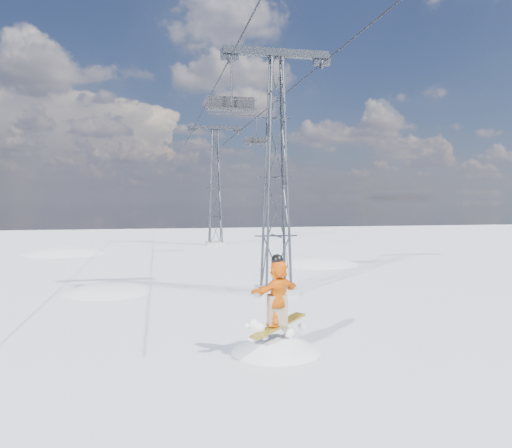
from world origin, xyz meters
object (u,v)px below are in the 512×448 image
object	(u,v)px
lift_tower_far	(215,188)
snowboarder_jump	(276,405)
lift_chair_near	(231,105)
lift_tower_near	(276,178)

from	to	relation	value
lift_tower_far	snowboarder_jump	bearing A→B (deg)	-93.56
lift_chair_near	lift_tower_near	bearing A→B (deg)	13.87
lift_tower_far	lift_chair_near	xyz separation A→B (m)	(-2.20, -25.54, 3.24)
lift_tower_far	snowboarder_jump	distance (m)	34.52
snowboarder_jump	lift_chair_near	distance (m)	13.16
lift_tower_near	snowboarder_jump	distance (m)	11.43
snowboarder_jump	lift_chair_near	xyz separation A→B (m)	(-0.10, 8.18, 10.31)
lift_tower_near	lift_chair_near	size ratio (longest dim) A/B	4.27
lift_chair_near	lift_tower_far	bearing A→B (deg)	85.08
lift_tower_near	snowboarder_jump	bearing A→B (deg)	-103.53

